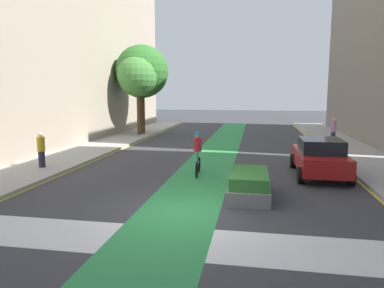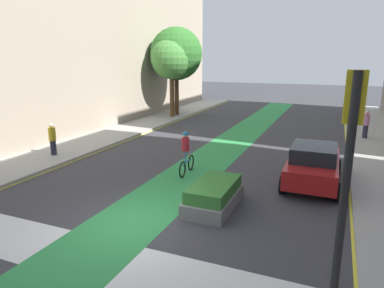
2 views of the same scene
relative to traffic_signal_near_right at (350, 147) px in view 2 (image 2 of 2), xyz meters
name	(u,v)px [view 2 (image 2 of 2)]	position (x,y,z in m)	size (l,w,h in m)	color
ground_plane	(134,223)	(-5.50, 1.32, -3.18)	(120.00, 120.00, 0.00)	#38383D
bike_lane_paint	(129,221)	(-5.69, 1.32, -3.17)	(2.40, 60.00, 0.01)	#2D8C47
crosswalk_band	(91,257)	(-5.50, -0.68, -3.17)	(12.00, 1.80, 0.01)	silver
curb_stripe_right	(357,268)	(0.50, 1.32, -3.17)	(0.16, 60.00, 0.01)	yellow
traffic_signal_near_right	(350,147)	(0.00, 0.00, 0.00)	(0.35, 0.52, 4.55)	black
car_red_right_far	(313,164)	(-0.89, 6.78, -2.37)	(2.02, 4.20, 1.57)	#A51919
cyclist_in_lane	(186,152)	(-5.85, 5.96, -2.21)	(0.32, 1.73, 1.86)	black
pedestrian_sidewalk_right_a	(366,124)	(1.45, 15.68, -2.19)	(0.34, 0.34, 1.64)	#262638
pedestrian_sidewalk_left_a	(52,139)	(-12.81, 5.74, -2.24)	(0.34, 0.34, 1.56)	#262638
street_tree_near	(176,54)	(-12.48, 19.23, 1.88)	(4.19, 4.19, 7.02)	brown
street_tree_far	(172,59)	(-12.49, 18.36, 1.53)	(3.27, 3.27, 6.23)	brown
median_planter	(214,195)	(-3.69, 3.28, -2.77)	(1.34, 2.59, 0.85)	slate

